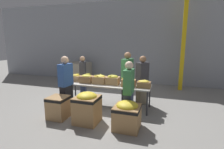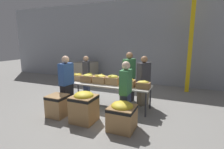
# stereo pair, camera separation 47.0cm
# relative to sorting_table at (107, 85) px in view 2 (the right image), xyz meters

# --- Properties ---
(ground_plane) EXTENTS (30.00, 30.00, 0.00)m
(ground_plane) POSITION_rel_sorting_table_xyz_m (0.00, 0.00, -0.70)
(ground_plane) COLOR gray
(wall_back) EXTENTS (16.00, 0.08, 4.00)m
(wall_back) POSITION_rel_sorting_table_xyz_m (0.00, 3.51, 1.30)
(wall_back) COLOR #9399A3
(wall_back) RESTS_ON ground_plane
(sorting_table) EXTENTS (2.77, 0.79, 0.75)m
(sorting_table) POSITION_rel_sorting_table_xyz_m (0.00, 0.00, 0.00)
(sorting_table) COLOR beige
(sorting_table) RESTS_ON ground_plane
(banana_box_0) EXTENTS (0.41, 0.29, 0.25)m
(banana_box_0) POSITION_rel_sorting_table_xyz_m (-1.15, 0.05, 0.17)
(banana_box_0) COLOR tan
(banana_box_0) RESTS_ON sorting_table
(banana_box_1) EXTENTS (0.40, 0.37, 0.29)m
(banana_box_1) POSITION_rel_sorting_table_xyz_m (-0.68, -0.02, 0.18)
(banana_box_1) COLOR olive
(banana_box_1) RESTS_ON sorting_table
(banana_box_2) EXTENTS (0.41, 0.36, 0.29)m
(banana_box_2) POSITION_rel_sorting_table_xyz_m (-0.23, -0.03, 0.19)
(banana_box_2) COLOR tan
(banana_box_2) RESTS_ON sorting_table
(banana_box_3) EXTENTS (0.41, 0.31, 0.30)m
(banana_box_3) POSITION_rel_sorting_table_xyz_m (0.21, -0.01, 0.20)
(banana_box_3) COLOR tan
(banana_box_3) RESTS_ON sorting_table
(banana_box_4) EXTENTS (0.42, 0.30, 0.28)m
(banana_box_4) POSITION_rel_sorting_table_xyz_m (0.73, -0.09, 0.18)
(banana_box_4) COLOR #A37A4C
(banana_box_4) RESTS_ON sorting_table
(banana_box_5) EXTENTS (0.39, 0.29, 0.22)m
(banana_box_5) POSITION_rel_sorting_table_xyz_m (1.18, -0.09, 0.16)
(banana_box_5) COLOR olive
(banana_box_5) RESTS_ON sorting_table
(volunteer_0) EXTENTS (0.33, 0.45, 1.53)m
(volunteer_0) POSITION_rel_sorting_table_xyz_m (-1.23, 0.78, 0.06)
(volunteer_0) COLOR #2D3856
(volunteer_0) RESTS_ON ground_plane
(volunteer_1) EXTENTS (0.41, 0.48, 1.62)m
(volunteer_1) POSITION_rel_sorting_table_xyz_m (1.04, 0.59, 0.10)
(volunteer_1) COLOR #6B604C
(volunteer_1) RESTS_ON ground_plane
(volunteer_2) EXTENTS (0.35, 0.51, 1.72)m
(volunteer_2) POSITION_rel_sorting_table_xyz_m (0.50, 0.72, 0.15)
(volunteer_2) COLOR black
(volunteer_2) RESTS_ON ground_plane
(volunteer_3) EXTENTS (0.22, 0.43, 1.59)m
(volunteer_3) POSITION_rel_sorting_table_xyz_m (0.89, -0.79, 0.09)
(volunteer_3) COLOR #2D3856
(volunteer_3) RESTS_ON ground_plane
(volunteer_4) EXTENTS (0.26, 0.46, 1.66)m
(volunteer_4) POSITION_rel_sorting_table_xyz_m (-1.02, -0.71, 0.12)
(volunteer_4) COLOR black
(volunteer_4) RESTS_ON ground_plane
(donation_bin_0) EXTENTS (0.51, 0.51, 0.61)m
(donation_bin_0) POSITION_rel_sorting_table_xyz_m (-0.97, -1.22, -0.37)
(donation_bin_0) COLOR tan
(donation_bin_0) RESTS_ON ground_plane
(donation_bin_1) EXTENTS (0.60, 0.60, 0.81)m
(donation_bin_1) POSITION_rel_sorting_table_xyz_m (-0.10, -1.22, -0.27)
(donation_bin_1) COLOR #A37A4C
(donation_bin_1) RESTS_ON ground_plane
(donation_bin_2) EXTENTS (0.61, 0.61, 0.69)m
(donation_bin_2) POSITION_rel_sorting_table_xyz_m (0.95, -1.22, -0.34)
(donation_bin_2) COLOR #A37A4C
(donation_bin_2) RESTS_ON ground_plane
(support_pillar) EXTENTS (0.16, 0.16, 4.00)m
(support_pillar) POSITION_rel_sorting_table_xyz_m (2.37, 2.81, 1.30)
(support_pillar) COLOR yellow
(support_pillar) RESTS_ON ground_plane
(pallet_stack_0) EXTENTS (1.05, 1.05, 1.01)m
(pallet_stack_0) POSITION_rel_sorting_table_xyz_m (-2.46, 2.74, -0.21)
(pallet_stack_0) COLOR olive
(pallet_stack_0) RESTS_ON ground_plane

